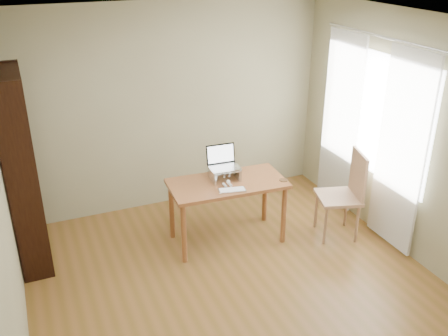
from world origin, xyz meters
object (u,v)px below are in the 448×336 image
(laptop, at_px, (223,162))
(keyboard, at_px, (232,190))
(cat, at_px, (221,174))
(chair, at_px, (345,191))
(bookshelf, at_px, (22,171))
(desk, at_px, (227,190))

(laptop, relative_size, keyboard, 1.11)
(laptop, bearing_deg, cat, -137.57)
(chair, bearing_deg, bookshelf, -178.28)
(laptop, bearing_deg, desk, -86.76)
(laptop, relative_size, chair, 0.33)
(bookshelf, height_order, cat, bookshelf)
(chair, bearing_deg, keyboard, -171.30)
(keyboard, xyz_separation_m, cat, (0.00, 0.33, 0.05))
(cat, bearing_deg, chair, -19.53)
(desk, distance_m, laptop, 0.33)
(bookshelf, xyz_separation_m, chair, (3.40, -0.89, -0.48))
(desk, distance_m, keyboard, 0.25)
(bookshelf, relative_size, chair, 2.01)
(bookshelf, height_order, laptop, bookshelf)
(bookshelf, distance_m, cat, 2.10)
(laptop, bearing_deg, chair, -19.23)
(laptop, xyz_separation_m, keyboard, (-0.04, -0.36, -0.18))
(bookshelf, relative_size, laptop, 6.02)
(desk, height_order, keyboard, keyboard)
(cat, bearing_deg, laptop, 40.55)
(bookshelf, bearing_deg, cat, -10.40)
(desk, height_order, chair, chair)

